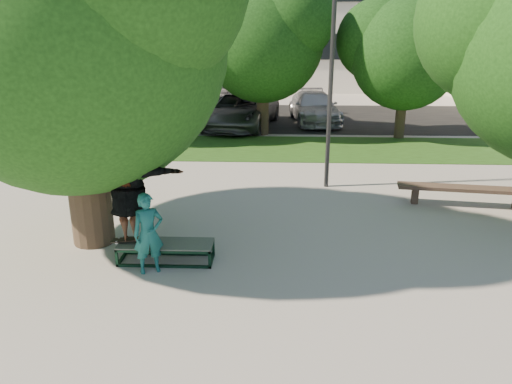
{
  "coord_description": "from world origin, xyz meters",
  "views": [
    {
      "loc": [
        -0.41,
        -8.45,
        4.32
      ],
      "look_at": [
        -0.79,
        0.6,
        1.28
      ],
      "focal_mm": 35.0,
      "sensor_mm": 36.0,
      "label": 1
    }
  ],
  "objects_px": {
    "grind_box": "(166,252)",
    "lamppost": "(331,72)",
    "car_silver_a": "(128,109)",
    "car_dark": "(224,107)",
    "tree_left": "(67,19)",
    "car_silver_b": "(314,107)",
    "bench": "(466,190)",
    "car_grey": "(241,110)",
    "bystander": "(148,233)"
  },
  "relations": [
    {
      "from": "grind_box",
      "to": "lamppost",
      "type": "bearing_deg",
      "value": 54.12
    },
    {
      "from": "car_silver_a",
      "to": "car_dark",
      "type": "relative_size",
      "value": 0.94
    },
    {
      "from": "tree_left",
      "to": "lamppost",
      "type": "xyz_separation_m",
      "value": [
        5.29,
        3.91,
        -1.27
      ]
    },
    {
      "from": "tree_left",
      "to": "car_silver_b",
      "type": "xyz_separation_m",
      "value": [
        5.61,
        13.74,
        -3.74
      ]
    },
    {
      "from": "tree_left",
      "to": "bench",
      "type": "distance_m",
      "value": 9.81
    },
    {
      "from": "bench",
      "to": "car_grey",
      "type": "height_order",
      "value": "car_grey"
    },
    {
      "from": "car_silver_b",
      "to": "lamppost",
      "type": "bearing_deg",
      "value": -98.66
    },
    {
      "from": "grind_box",
      "to": "car_silver_b",
      "type": "distance_m",
      "value": 15.17
    },
    {
      "from": "car_silver_a",
      "to": "car_grey",
      "type": "relative_size",
      "value": 0.82
    },
    {
      "from": "bystander",
      "to": "car_silver_b",
      "type": "distance_m",
      "value": 15.63
    },
    {
      "from": "tree_left",
      "to": "car_silver_b",
      "type": "relative_size",
      "value": 1.51
    },
    {
      "from": "tree_left",
      "to": "grind_box",
      "type": "distance_m",
      "value": 4.69
    },
    {
      "from": "tree_left",
      "to": "car_grey",
      "type": "bearing_deg",
      "value": 79.53
    },
    {
      "from": "bystander",
      "to": "tree_left",
      "type": "bearing_deg",
      "value": 115.03
    },
    {
      "from": "car_dark",
      "to": "car_silver_a",
      "type": "bearing_deg",
      "value": -163.56
    },
    {
      "from": "bench",
      "to": "car_silver_a",
      "type": "height_order",
      "value": "car_silver_a"
    },
    {
      "from": "bench",
      "to": "car_dark",
      "type": "relative_size",
      "value": 0.69
    },
    {
      "from": "grind_box",
      "to": "bystander",
      "type": "relative_size",
      "value": 1.19
    },
    {
      "from": "tree_left",
      "to": "bench",
      "type": "xyz_separation_m",
      "value": [
        8.62,
        2.43,
        -4.0
      ]
    },
    {
      "from": "grind_box",
      "to": "car_grey",
      "type": "relative_size",
      "value": 0.33
    },
    {
      "from": "bystander",
      "to": "car_dark",
      "type": "xyz_separation_m",
      "value": [
        -0.13,
        14.39,
        0.04
      ]
    },
    {
      "from": "car_grey",
      "to": "car_silver_a",
      "type": "bearing_deg",
      "value": -168.92
    },
    {
      "from": "tree_left",
      "to": "car_silver_a",
      "type": "height_order",
      "value": "tree_left"
    },
    {
      "from": "tree_left",
      "to": "car_dark",
      "type": "bearing_deg",
      "value": 83.56
    },
    {
      "from": "tree_left",
      "to": "car_dark",
      "type": "xyz_separation_m",
      "value": [
        1.47,
        13.02,
        -3.63
      ]
    },
    {
      "from": "bench",
      "to": "car_silver_b",
      "type": "relative_size",
      "value": 0.7
    },
    {
      "from": "bystander",
      "to": "car_grey",
      "type": "height_order",
      "value": "car_grey"
    },
    {
      "from": "car_grey",
      "to": "car_silver_b",
      "type": "bearing_deg",
      "value": 32.95
    },
    {
      "from": "bench",
      "to": "car_silver_a",
      "type": "distance_m",
      "value": 15.12
    },
    {
      "from": "lamppost",
      "to": "car_silver_b",
      "type": "bearing_deg",
      "value": 88.14
    },
    {
      "from": "lamppost",
      "to": "car_grey",
      "type": "bearing_deg",
      "value": 109.44
    },
    {
      "from": "tree_left",
      "to": "car_grey",
      "type": "distance_m",
      "value": 13.13
    },
    {
      "from": "bench",
      "to": "car_silver_a",
      "type": "xyz_separation_m",
      "value": [
        -11.35,
        9.98,
        0.35
      ]
    },
    {
      "from": "grind_box",
      "to": "bystander",
      "type": "distance_m",
      "value": 0.74
    },
    {
      "from": "bystander",
      "to": "car_silver_b",
      "type": "xyz_separation_m",
      "value": [
        4.02,
        15.1,
        -0.07
      ]
    },
    {
      "from": "lamppost",
      "to": "tree_left",
      "type": "bearing_deg",
      "value": -143.58
    },
    {
      "from": "lamppost",
      "to": "car_silver_b",
      "type": "height_order",
      "value": "lamppost"
    },
    {
      "from": "bench",
      "to": "car_dark",
      "type": "height_order",
      "value": "car_dark"
    },
    {
      "from": "grind_box",
      "to": "bench",
      "type": "distance_m",
      "value": 7.61
    },
    {
      "from": "tree_left",
      "to": "lamppost",
      "type": "relative_size",
      "value": 1.16
    },
    {
      "from": "car_silver_a",
      "to": "car_silver_b",
      "type": "height_order",
      "value": "car_silver_a"
    },
    {
      "from": "lamppost",
      "to": "grind_box",
      "type": "height_order",
      "value": "lamppost"
    },
    {
      "from": "tree_left",
      "to": "car_dark",
      "type": "height_order",
      "value": "tree_left"
    },
    {
      "from": "lamppost",
      "to": "bystander",
      "type": "bearing_deg",
      "value": -125.07
    },
    {
      "from": "car_silver_b",
      "to": "car_grey",
      "type": "bearing_deg",
      "value": -164.93
    },
    {
      "from": "car_dark",
      "to": "lamppost",
      "type": "bearing_deg",
      "value": -59.18
    },
    {
      "from": "car_grey",
      "to": "tree_left",
      "type": "bearing_deg",
      "value": -89.39
    },
    {
      "from": "bystander",
      "to": "car_silver_a",
      "type": "xyz_separation_m",
      "value": [
        -4.33,
        13.77,
        0.02
      ]
    },
    {
      "from": "grind_box",
      "to": "car_dark",
      "type": "relative_size",
      "value": 0.37
    },
    {
      "from": "grind_box",
      "to": "car_silver_a",
      "type": "xyz_separation_m",
      "value": [
        -4.53,
        13.34,
        0.58
      ]
    }
  ]
}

